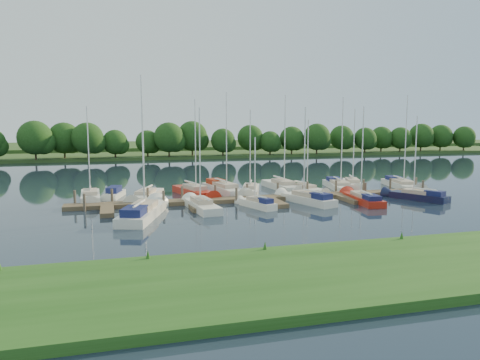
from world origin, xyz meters
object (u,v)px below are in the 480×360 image
object	(u,v)px
sailboat_n_0	(90,198)
sailboat_s_2	(257,204)
sailboat_n_5	(250,191)
dock	(269,199)
motorboat	(114,195)

from	to	relation	value
sailboat_n_0	sailboat_s_2	xyz separation A→B (m)	(15.46, -8.59, 0.05)
sailboat_n_5	sailboat_s_2	xyz separation A→B (m)	(-1.80, -8.22, 0.05)
dock	motorboat	bearing A→B (deg)	157.33
dock	motorboat	xyz separation A→B (m)	(-15.36, 6.42, 0.12)
sailboat_n_5	dock	bearing A→B (deg)	114.79
sailboat_n_0	sailboat_n_5	distance (m)	17.27
dock	sailboat_n_5	xyz separation A→B (m)	(-0.45, 5.09, 0.07)
dock	sailboat_n_0	xyz separation A→B (m)	(-17.71, 5.47, 0.07)
dock	sailboat_n_5	distance (m)	5.11
sailboat_s_2	motorboat	bearing A→B (deg)	124.83
sailboat_n_0	sailboat_s_2	world-z (taller)	sailboat_n_0
motorboat	dock	bearing A→B (deg)	173.01
dock	motorboat	size ratio (longest dim) A/B	7.75
dock	sailboat_s_2	xyz separation A→B (m)	(-2.25, -3.13, 0.12)
motorboat	sailboat_n_5	size ratio (longest dim) A/B	0.53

